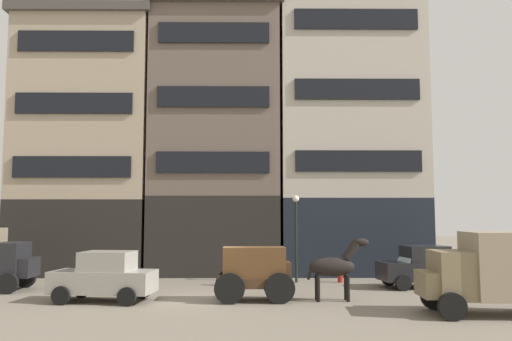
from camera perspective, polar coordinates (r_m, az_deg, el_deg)
name	(u,v)px	position (r m, az deg, el deg)	size (l,w,h in m)	color
ground_plane	(206,300)	(19.75, -5.63, -14.20)	(120.00, 120.00, 0.00)	slate
building_far_left	(91,144)	(30.87, -17.91, 2.84)	(7.72, 6.44, 14.45)	black
building_center_left	(217,139)	(29.56, -4.37, 3.47)	(7.45, 6.44, 14.98)	black
building_center_right	(347,132)	(30.08, 10.12, 4.29)	(8.29, 6.44, 15.91)	black
cargo_wagon	(255,270)	(19.28, -0.08, -11.00)	(2.95, 1.60, 1.98)	#3D2819
draft_horse	(335,266)	(19.52, 8.77, -10.51)	(2.35, 0.66, 2.30)	black
delivery_truck_far	(494,270)	(18.20, 25.07, -10.00)	(4.44, 2.33, 2.62)	#7A6B4C
sedan_dark	(104,276)	(19.97, -16.55, -11.27)	(3.86, 2.19, 1.83)	gray
sedan_light	(423,267)	(23.96, 18.09, -10.17)	(3.84, 2.16, 1.83)	black
pedestrian_officer	(254,264)	(23.22, -0.22, -10.41)	(0.43, 0.43, 1.79)	black
streetlamp_curbside	(296,226)	(24.60, 4.48, -6.16)	(0.32, 0.32, 4.12)	black
fire_hydrant_curbside	(340,273)	(25.03, 9.37, -11.24)	(0.24, 0.24, 0.83)	maroon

